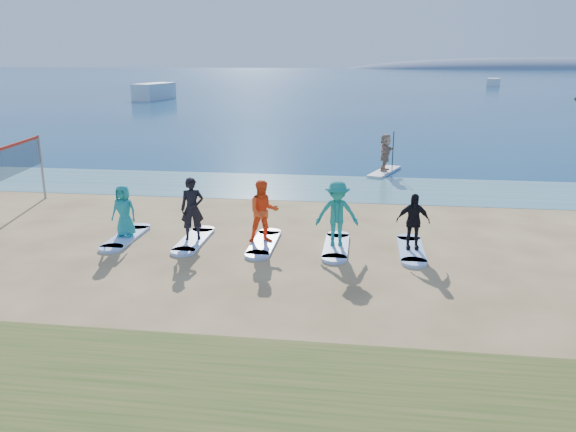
# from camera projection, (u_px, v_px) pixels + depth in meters

# --- Properties ---
(ground) EXTENTS (600.00, 600.00, 0.00)m
(ground) POSITION_uv_depth(u_px,v_px,m) (244.00, 279.00, 14.00)
(ground) COLOR tan
(ground) RESTS_ON ground
(shallow_water) EXTENTS (600.00, 600.00, 0.00)m
(shallow_water) POSITION_uv_depth(u_px,v_px,m) (296.00, 187.00, 24.01)
(shallow_water) COLOR teal
(shallow_water) RESTS_ON ground
(ocean) EXTENTS (600.00, 600.00, 0.00)m
(ocean) POSITION_uv_depth(u_px,v_px,m) (357.00, 77.00, 166.57)
(ocean) COLOR navy
(ocean) RESTS_ON ground
(island_ridge) EXTENTS (220.00, 56.00, 18.00)m
(island_ridge) POSITION_uv_depth(u_px,v_px,m) (548.00, 69.00, 287.66)
(island_ridge) COLOR slate
(island_ridge) RESTS_ON ground
(paddleboard) EXTENTS (1.70, 3.06, 0.12)m
(paddleboard) POSITION_uv_depth(u_px,v_px,m) (384.00, 172.00, 26.86)
(paddleboard) COLOR silver
(paddleboard) RESTS_ON ground
(paddleboarder) EXTENTS (0.86, 1.69, 1.75)m
(paddleboarder) POSITION_uv_depth(u_px,v_px,m) (385.00, 152.00, 26.61)
(paddleboarder) COLOR tan
(paddleboarder) RESTS_ON paddleboard
(boat_offshore_a) EXTENTS (3.75, 7.44, 2.12)m
(boat_offshore_a) POSITION_uv_depth(u_px,v_px,m) (155.00, 100.00, 74.49)
(boat_offshore_a) COLOR silver
(boat_offshore_a) RESTS_ON ground
(boat_offshore_b) EXTENTS (3.61, 6.12, 1.48)m
(boat_offshore_b) POSITION_uv_depth(u_px,v_px,m) (493.00, 86.00, 111.27)
(boat_offshore_b) COLOR silver
(boat_offshore_b) RESTS_ON ground
(surfboard_0) EXTENTS (0.70, 2.20, 0.09)m
(surfboard_0) POSITION_uv_depth(u_px,v_px,m) (126.00, 237.00, 17.09)
(surfboard_0) COLOR #A4C7FF
(surfboard_0) RESTS_ON ground
(student_0) EXTENTS (0.81, 0.56, 1.57)m
(student_0) POSITION_uv_depth(u_px,v_px,m) (124.00, 211.00, 16.86)
(student_0) COLOR teal
(student_0) RESTS_ON surfboard_0
(surfboard_1) EXTENTS (0.70, 2.20, 0.09)m
(surfboard_1) POSITION_uv_depth(u_px,v_px,m) (194.00, 240.00, 16.81)
(surfboard_1) COLOR #A4C7FF
(surfboard_1) RESTS_ON ground
(student_1) EXTENTS (0.78, 0.62, 1.86)m
(student_1) POSITION_uv_depth(u_px,v_px,m) (192.00, 209.00, 16.55)
(student_1) COLOR black
(student_1) RESTS_ON surfboard_1
(surfboard_2) EXTENTS (0.70, 2.20, 0.09)m
(surfboard_2) POSITION_uv_depth(u_px,v_px,m) (264.00, 243.00, 16.53)
(surfboard_2) COLOR #A4C7FF
(surfboard_2) RESTS_ON ground
(student_2) EXTENTS (1.08, 0.96, 1.84)m
(student_2) POSITION_uv_depth(u_px,v_px,m) (263.00, 212.00, 16.27)
(student_2) COLOR #FF4F1A
(student_2) RESTS_ON surfboard_2
(surfboard_3) EXTENTS (0.70, 2.20, 0.09)m
(surfboard_3) POSITION_uv_depth(u_px,v_px,m) (336.00, 246.00, 16.25)
(surfboard_3) COLOR #A4C7FF
(surfboard_3) RESTS_ON ground
(student_3) EXTENTS (1.29, 0.83, 1.89)m
(student_3) POSITION_uv_depth(u_px,v_px,m) (337.00, 214.00, 15.99)
(student_3) COLOR teal
(student_3) RESTS_ON surfboard_3
(surfboard_4) EXTENTS (0.70, 2.20, 0.09)m
(surfboard_4) POSITION_uv_depth(u_px,v_px,m) (411.00, 250.00, 15.98)
(surfboard_4) COLOR #A4C7FF
(surfboard_4) RESTS_ON ground
(student_4) EXTENTS (0.95, 0.43, 1.60)m
(student_4) POSITION_uv_depth(u_px,v_px,m) (413.00, 221.00, 15.75)
(student_4) COLOR black
(student_4) RESTS_ON surfboard_4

